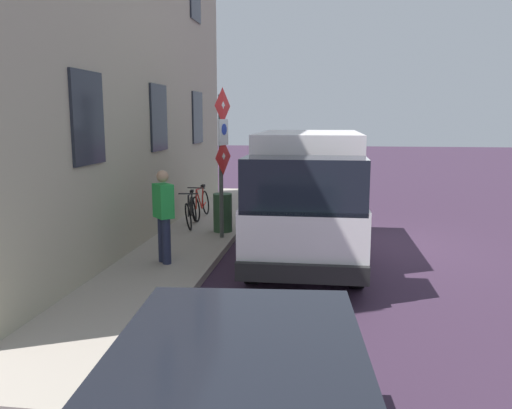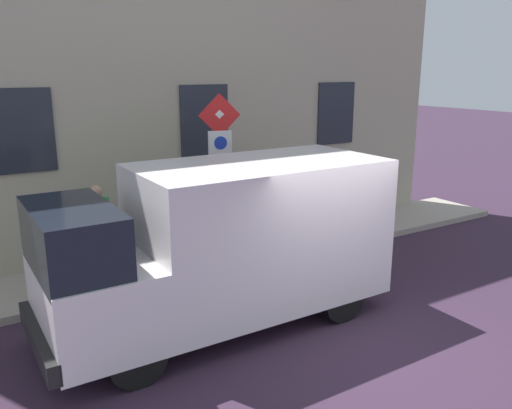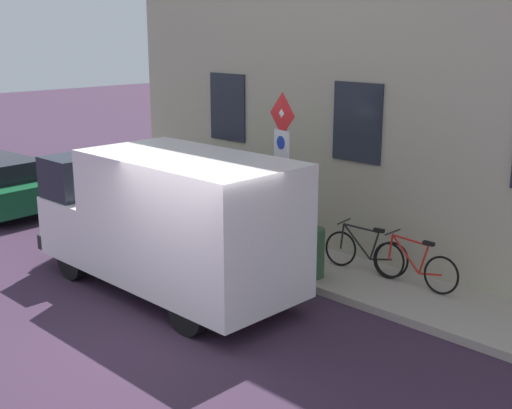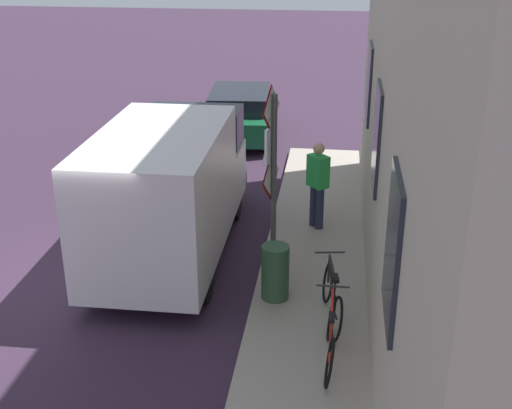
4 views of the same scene
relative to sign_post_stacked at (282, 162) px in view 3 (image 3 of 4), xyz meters
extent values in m
plane|color=#362438|center=(-2.93, -0.47, -2.20)|extent=(80.00, 80.00, 0.00)
cube|color=#A79B8E|center=(0.70, -0.47, -2.13)|extent=(1.80, 15.07, 0.14)
cube|color=#B2A98F|center=(1.95, -0.47, 2.16)|extent=(0.70, 13.07, 8.72)
cube|color=#232833|center=(1.58, -0.47, 0.59)|extent=(0.06, 1.10, 1.50)
cube|color=#232833|center=(1.58, 3.13, 0.59)|extent=(0.06, 1.10, 1.50)
cylinder|color=#474C47|center=(0.05, -0.01, -0.49)|extent=(0.09, 0.09, 3.14)
pyramid|color=silver|center=(-0.03, 0.01, 0.84)|extent=(0.16, 0.50, 0.50)
pyramid|color=red|center=(-0.03, 0.01, 0.84)|extent=(0.15, 0.55, 0.56)
cube|color=white|center=(-0.01, 0.00, 0.29)|extent=(0.14, 0.44, 0.56)
cylinder|color=#1933B2|center=(-0.04, 0.00, 0.35)|extent=(0.07, 0.24, 0.24)
pyramid|color=silver|center=(-0.03, 0.01, -0.26)|extent=(0.16, 0.50, 0.50)
pyramid|color=red|center=(-0.03, 0.01, -0.26)|extent=(0.15, 0.55, 0.56)
cube|color=white|center=(-1.90, 0.32, -0.79)|extent=(2.02, 3.81, 2.18)
cube|color=white|center=(-1.92, 2.92, -1.32)|extent=(2.01, 1.41, 1.10)
cube|color=black|center=(-1.92, 3.13, -0.42)|extent=(1.93, 0.99, 0.84)
cube|color=black|center=(-1.92, 3.67, -1.69)|extent=(2.00, 0.17, 0.28)
cylinder|color=black|center=(-2.80, 2.68, -1.82)|extent=(0.22, 0.76, 0.76)
cylinder|color=black|center=(-1.04, 2.69, -1.82)|extent=(0.22, 0.76, 0.76)
cylinder|color=black|center=(-2.77, -0.65, -1.82)|extent=(0.22, 0.76, 0.76)
cylinder|color=black|center=(-1.01, -0.64, -1.82)|extent=(0.22, 0.76, 0.76)
cylinder|color=black|center=(-0.88, 7.16, -1.90)|extent=(0.22, 0.61, 0.60)
torus|color=black|center=(1.05, -1.66, -1.73)|extent=(0.12, 0.66, 0.66)
torus|color=black|center=(1.05, -2.71, -1.73)|extent=(0.12, 0.66, 0.66)
cylinder|color=red|center=(1.05, -2.00, -1.52)|extent=(0.04, 0.60, 0.60)
cylinder|color=red|center=(1.05, -2.07, -1.25)|extent=(0.04, 0.73, 0.07)
cylinder|color=red|center=(1.05, -2.36, -1.54)|extent=(0.04, 0.18, 0.55)
cylinder|color=red|center=(1.05, -2.50, -1.77)|extent=(0.04, 0.43, 0.12)
cylinder|color=red|center=(1.05, -1.69, -1.48)|extent=(0.04, 0.09, 0.50)
cube|color=black|center=(1.05, -2.44, -1.22)|extent=(0.08, 0.20, 0.06)
cylinder|color=#262626|center=(1.05, -1.71, -1.18)|extent=(0.46, 0.03, 0.03)
torus|color=black|center=(0.98, -0.63, -1.73)|extent=(0.24, 0.67, 0.66)
torus|color=black|center=(1.12, -1.67, -1.73)|extent=(0.24, 0.67, 0.66)
cylinder|color=black|center=(1.02, -0.97, -1.52)|extent=(0.12, 0.60, 0.60)
cylinder|color=black|center=(1.03, -1.04, -1.25)|extent=(0.14, 0.72, 0.07)
cylinder|color=black|center=(1.07, -1.33, -1.54)|extent=(0.06, 0.19, 0.55)
cylinder|color=black|center=(1.09, -1.46, -1.77)|extent=(0.10, 0.43, 0.12)
cylinder|color=black|center=(0.98, -0.66, -1.48)|extent=(0.05, 0.09, 0.50)
cube|color=black|center=(1.08, -1.40, -1.22)|extent=(0.11, 0.21, 0.06)
cylinder|color=#262626|center=(0.98, -0.68, -1.18)|extent=(0.46, 0.09, 0.03)
cylinder|color=#262B47|center=(0.74, 2.08, -1.63)|extent=(0.16, 0.16, 0.85)
cylinder|color=#262B47|center=(0.62, 2.21, -1.63)|extent=(0.16, 0.16, 0.85)
cube|color=green|center=(0.68, 2.15, -0.90)|extent=(0.46, 0.47, 0.62)
sphere|color=tan|center=(0.68, 2.15, -0.45)|extent=(0.22, 0.22, 0.22)
cylinder|color=#2D5133|center=(0.15, -0.63, -1.61)|extent=(0.44, 0.44, 0.90)
camera|label=1|loc=(-2.27, 11.19, 0.61)|focal=36.60mm
camera|label=2|loc=(-8.52, 4.45, 1.67)|focal=36.77mm
camera|label=3|loc=(-8.64, -7.92, 2.30)|focal=46.68mm
camera|label=4|loc=(1.00, -9.77, 3.41)|focal=46.50mm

